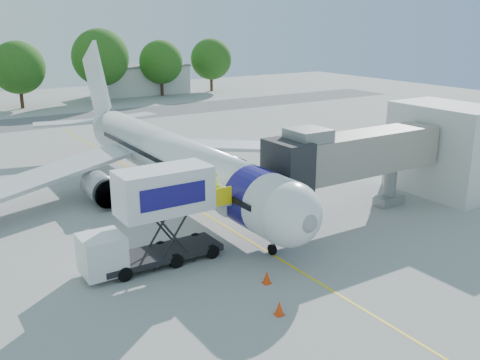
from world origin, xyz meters
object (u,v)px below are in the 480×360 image
catering_hiloader (154,218)px  ground_tug (383,284)px  jet_bridge (347,156)px  aircraft (170,158)px

catering_hiloader → ground_tug: catering_hiloader is taller
ground_tug → jet_bridge: bearing=45.9°
catering_hiloader → ground_tug: bearing=-50.2°
aircraft → catering_hiloader: (-6.27, -11.12, -0.19)m
jet_bridge → catering_hiloader: bearing=-180.0°
aircraft → catering_hiloader: 12.77m
aircraft → ground_tug: bearing=-85.4°
catering_hiloader → ground_tug: 12.57m
jet_bridge → ground_tug: size_ratio=3.73×
jet_bridge → catering_hiloader: 14.35m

